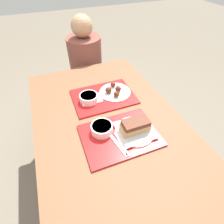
{
  "coord_description": "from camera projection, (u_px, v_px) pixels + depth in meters",
  "views": [
    {
      "loc": [
        -0.26,
        -0.73,
        1.55
      ],
      "look_at": [
        0.03,
        0.02,
        0.79
      ],
      "focal_mm": 28.0,
      "sensor_mm": 36.0,
      "label": 1
    }
  ],
  "objects": [
    {
      "name": "ground_plane",
      "position": [
        110.0,
        175.0,
        1.63
      ],
      "size": [
        12.0,
        12.0,
        0.0
      ],
      "primitive_type": "plane",
      "color": "#706656"
    },
    {
      "name": "picnic_table",
      "position": [
        109.0,
        130.0,
        1.18
      ],
      "size": [
        0.91,
        1.45,
        0.75
      ],
      "color": "brown",
      "rests_on": "ground_plane"
    },
    {
      "name": "picnic_bench_far",
      "position": [
        80.0,
        87.0,
        2.01
      ],
      "size": [
        0.87,
        0.28,
        0.45
      ],
      "color": "brown",
      "rests_on": "ground_plane"
    },
    {
      "name": "tray_near",
      "position": [
        120.0,
        135.0,
        1.02
      ],
      "size": [
        0.44,
        0.32,
        0.01
      ],
      "color": "red",
      "rests_on": "picnic_table"
    },
    {
      "name": "tray_far",
      "position": [
        104.0,
        97.0,
        1.28
      ],
      "size": [
        0.44,
        0.32,
        0.01
      ],
      "color": "red",
      "rests_on": "picnic_table"
    },
    {
      "name": "bowl_coleslaw_near",
      "position": [
        102.0,
        128.0,
        1.01
      ],
      "size": [
        0.13,
        0.13,
        0.05
      ],
      "color": "white",
      "rests_on": "tray_near"
    },
    {
      "name": "brisket_sandwich_plate",
      "position": [
        135.0,
        128.0,
        1.01
      ],
      "size": [
        0.23,
        0.23,
        0.09
      ],
      "color": "white",
      "rests_on": "tray_near"
    },
    {
      "name": "plastic_fork_near",
      "position": [
        118.0,
        145.0,
        0.96
      ],
      "size": [
        0.05,
        0.17,
        0.0
      ],
      "color": "white",
      "rests_on": "tray_near"
    },
    {
      "name": "plastic_knife_near",
      "position": [
        122.0,
        144.0,
        0.97
      ],
      "size": [
        0.02,
        0.17,
        0.0
      ],
      "color": "white",
      "rests_on": "tray_near"
    },
    {
      "name": "condiment_packet",
      "position": [
        117.0,
        125.0,
        1.07
      ],
      "size": [
        0.04,
        0.03,
        0.01
      ],
      "color": "#A59E93",
      "rests_on": "tray_near"
    },
    {
      "name": "bowl_coleslaw_far",
      "position": [
        89.0,
        98.0,
        1.22
      ],
      "size": [
        0.13,
        0.13,
        0.05
      ],
      "color": "white",
      "rests_on": "tray_far"
    },
    {
      "name": "wings_plate_far",
      "position": [
        114.0,
        91.0,
        1.29
      ],
      "size": [
        0.23,
        0.23,
        0.06
      ],
      "color": "white",
      "rests_on": "tray_far"
    },
    {
      "name": "napkin_far",
      "position": [
        91.0,
        99.0,
        1.24
      ],
      "size": [
        0.15,
        0.1,
        0.01
      ],
      "color": "white",
      "rests_on": "tray_far"
    },
    {
      "name": "person_seated_across",
      "position": [
        85.0,
        57.0,
        1.79
      ],
      "size": [
        0.34,
        0.34,
        0.68
      ],
      "color": "brown",
      "rests_on": "picnic_bench_far"
    }
  ]
}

